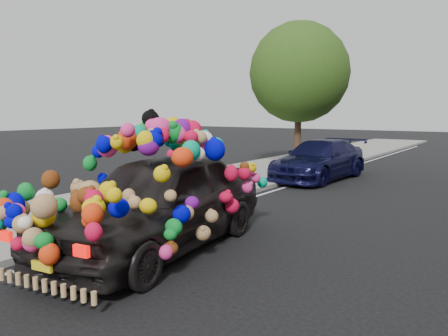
# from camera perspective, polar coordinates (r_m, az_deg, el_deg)

# --- Properties ---
(ground) EXTENTS (100.00, 100.00, 0.00)m
(ground) POSITION_cam_1_polar(r_m,az_deg,el_deg) (9.00, 5.42, -8.17)
(ground) COLOR black
(ground) RESTS_ON ground
(sidewalk) EXTENTS (4.00, 60.00, 0.12)m
(sidewalk) POSITION_cam_1_polar(r_m,az_deg,el_deg) (11.65, -13.39, -4.45)
(sidewalk) COLOR gray
(sidewalk) RESTS_ON ground
(kerb) EXTENTS (0.15, 60.00, 0.13)m
(kerb) POSITION_cam_1_polar(r_m,az_deg,el_deg) (10.30, -6.09, -5.81)
(kerb) COLOR gray
(kerb) RESTS_ON ground
(tree_near_sidewalk) EXTENTS (4.20, 4.20, 6.13)m
(tree_near_sidewalk) POSITION_cam_1_polar(r_m,az_deg,el_deg) (18.94, 9.77, 12.17)
(tree_near_sidewalk) COLOR #332114
(tree_near_sidewalk) RESTS_ON ground
(plush_art_car) EXTENTS (3.01, 5.43, 2.34)m
(plush_art_car) POSITION_cam_1_polar(r_m,az_deg,el_deg) (7.68, -8.51, -1.68)
(plush_art_car) COLOR black
(plush_art_car) RESTS_ON ground
(navy_sedan) EXTENTS (2.26, 4.95, 1.40)m
(navy_sedan) POSITION_cam_1_polar(r_m,az_deg,el_deg) (15.94, 12.34, 1.07)
(navy_sedan) COLOR black
(navy_sedan) RESTS_ON ground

